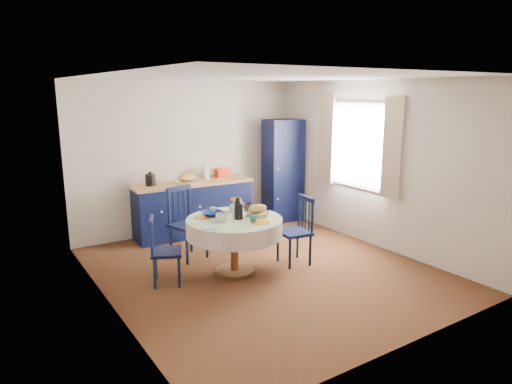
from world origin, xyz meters
TOP-DOWN VIEW (x-y plane):
  - floor at (0.00, 0.00)m, footprint 4.50×4.50m
  - ceiling at (0.00, 0.00)m, footprint 4.50×4.50m
  - wall_back at (0.00, 2.25)m, footprint 4.00×0.02m
  - wall_left at (-2.00, 0.00)m, footprint 0.02×4.50m
  - wall_right at (2.00, 0.00)m, footprint 0.02×4.50m
  - window at (1.95, 0.30)m, footprint 0.10×1.74m
  - kitchen_counter at (-0.10, 1.96)m, footprint 2.01×0.71m
  - pantry_cabinet at (1.66, 1.85)m, footprint 0.68×0.52m
  - dining_table at (-0.37, 0.12)m, footprint 1.23×1.23m
  - chair_left at (-1.27, 0.32)m, footprint 0.48×0.49m
  - chair_far at (-0.65, 1.00)m, footprint 0.55×0.54m
  - chair_right at (0.52, -0.02)m, footprint 0.45×0.47m
  - mug_a at (-0.59, 0.11)m, footprint 0.13×0.13m
  - mug_b at (-0.28, -0.17)m, footprint 0.10×0.10m
  - mug_c at (-0.03, 0.35)m, footprint 0.12×0.12m
  - mug_d at (-0.49, 0.49)m, footprint 0.09×0.09m
  - cobalt_bowl at (-0.57, 0.37)m, footprint 0.28×0.28m

SIDE VIEW (x-z plane):
  - floor at x=0.00m, z-range 0.00..0.00m
  - chair_left at x=-1.27m, z-range 0.01..0.85m
  - kitchen_counter at x=-0.10m, z-range -0.11..1.02m
  - chair_right at x=0.52m, z-range 0.01..0.94m
  - chair_far at x=-0.65m, z-range 0.01..1.02m
  - dining_table at x=-0.37m, z-range 0.11..1.13m
  - cobalt_bowl at x=-0.57m, z-range 0.74..0.81m
  - mug_d at x=-0.49m, z-range 0.74..0.83m
  - mug_c at x=-0.03m, z-range 0.74..0.84m
  - mug_b at x=-0.28m, z-range 0.74..0.84m
  - mug_a at x=-0.59m, z-range 0.74..0.84m
  - pantry_cabinet at x=1.66m, z-range 0.00..1.84m
  - wall_back at x=0.00m, z-range 0.00..2.50m
  - wall_left at x=-2.00m, z-range 0.00..2.50m
  - wall_right at x=2.00m, z-range 0.00..2.50m
  - window at x=1.95m, z-range 0.80..2.25m
  - ceiling at x=0.00m, z-range 2.50..2.50m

